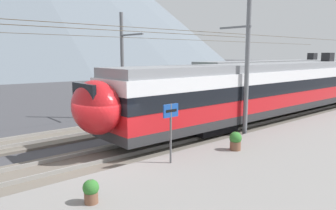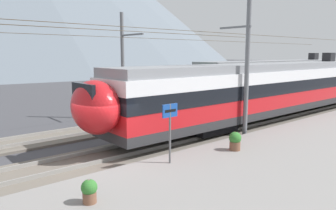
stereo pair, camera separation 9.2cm
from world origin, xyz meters
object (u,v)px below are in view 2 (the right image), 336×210
Objects in this scene: train_near_platform at (294,85)px; catenary_mast_far_side at (124,63)px; platform_sign at (170,120)px; potted_plant_by_shelter at (89,190)px; potted_plant_platform_edge at (235,140)px; catenary_mast_mid at (246,57)px; train_far_track at (290,77)px.

train_near_platform is 0.75× the size of catenary_mast_far_side.
platform_sign is 4.26m from potted_plant_by_shelter.
potted_plant_platform_edge is 7.16m from potted_plant_by_shelter.
train_near_platform is at bearing 12.50° from potted_plant_by_shelter.
train_near_platform is 0.75× the size of catenary_mast_mid.
catenary_mast_mid reaches higher than platform_sign.
train_far_track is at bearing 30.67° from train_near_platform.
catenary_mast_far_side is at bearing 84.50° from potted_plant_platform_edge.
platform_sign is at bearing -161.04° from train_far_track.
train_far_track reaches higher than potted_plant_by_shelter.
catenary_mast_far_side is 13.89m from potted_plant_by_shelter.
platform_sign is at bearing -168.42° from train_near_platform.
train_near_platform reaches higher than platform_sign.
train_far_track is at bearing 23.32° from potted_plant_platform_edge.
potted_plant_by_shelter is (-10.21, -2.43, -3.57)m from catenary_mast_mid.
train_near_platform is 18.71m from potted_plant_by_shelter.
potted_plant_platform_edge is (3.24, -0.55, -1.23)m from platform_sign.
catenary_mast_far_side is (-10.08, 6.79, 1.58)m from train_near_platform.
catenary_mast_mid is at bearing 11.90° from platform_sign.
train_near_platform is 8.41m from catenary_mast_mid.
train_near_platform is 11.69m from potted_plant_platform_edge.
catenary_mast_mid is at bearing 31.50° from potted_plant_platform_edge.
train_near_platform is at bearing 17.46° from potted_plant_platform_edge.
catenary_mast_far_side reaches higher than train_far_track.
train_near_platform is 12.25m from catenary_mast_far_side.
train_far_track is 0.63× the size of catenary_mast_far_side.
platform_sign is (-14.30, -2.93, -0.24)m from train_near_platform.
catenary_mast_mid is at bearing -158.39° from train_far_track.
catenary_mast_mid is 6.83m from platform_sign.
train_near_platform reaches higher than potted_plant_platform_edge.
potted_plant_by_shelter is (-3.90, -1.11, -1.30)m from platform_sign.
platform_sign is 3.34× the size of potted_plant_by_shelter.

